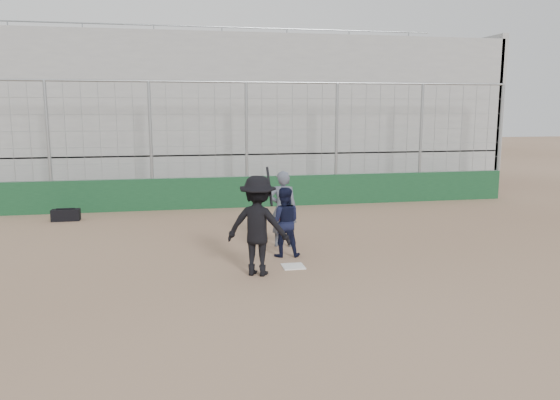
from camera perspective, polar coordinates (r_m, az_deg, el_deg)
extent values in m
plane|color=brown|center=(11.17, 1.39, -7.01)|extent=(90.00, 90.00, 0.00)
cube|color=white|center=(11.17, 1.39, -6.95)|extent=(0.44, 0.44, 0.02)
cube|color=#11381D|center=(17.81, -3.46, 0.88)|extent=(18.00, 0.25, 1.00)
cylinder|color=gray|center=(17.65, -3.51, 5.70)|extent=(0.10, 0.10, 4.00)
cylinder|color=gray|center=(20.84, 21.98, 5.62)|extent=(0.10, 0.10, 4.00)
cylinder|color=gray|center=(17.63, -3.57, 12.20)|extent=(18.00, 0.07, 0.07)
cube|color=gray|center=(22.65, -5.13, 3.49)|extent=(20.00, 6.70, 1.60)
cube|color=gray|center=(22.53, -5.25, 10.84)|extent=(20.00, 6.70, 4.20)
cube|color=gray|center=(25.57, 17.95, 8.47)|extent=(0.25, 6.70, 6.10)
cylinder|color=gray|center=(25.91, -6.10, 17.54)|extent=(20.00, 0.06, 0.06)
imported|color=black|center=(10.46, -2.31, -2.70)|extent=(1.43, 1.18, 1.93)
cylinder|color=black|center=(10.52, -1.11, 1.46)|extent=(0.07, 0.57, 0.71)
imported|color=black|center=(11.81, 0.37, -3.59)|extent=(0.82, 0.68, 1.00)
sphere|color=maroon|center=(11.72, 0.38, -1.66)|extent=(0.28, 0.28, 0.28)
imported|color=#4C5260|center=(12.63, 0.29, -1.32)|extent=(0.74, 0.58, 1.60)
cube|color=black|center=(16.78, -21.48, -1.47)|extent=(0.78, 0.34, 0.33)
cylinder|color=black|center=(16.75, -21.51, -0.85)|extent=(0.50, 0.04, 0.04)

